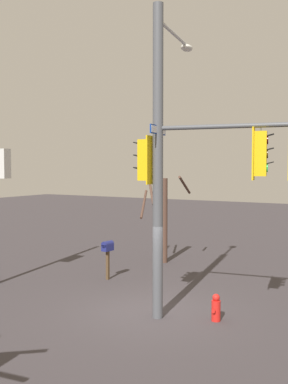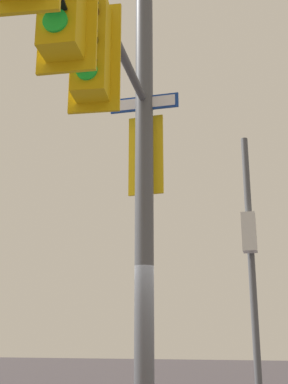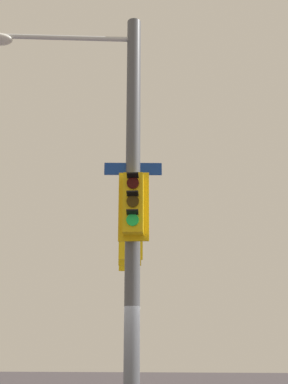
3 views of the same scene
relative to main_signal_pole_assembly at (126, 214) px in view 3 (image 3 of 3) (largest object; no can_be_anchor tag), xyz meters
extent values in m
cylinder|color=#4C4F54|center=(-0.31, 1.21, -0.32)|extent=(0.28, 0.28, 8.39)
cylinder|color=silver|center=(1.07, 1.44, 3.44)|extent=(2.78, 0.56, 0.10)
cylinder|color=#4C4F54|center=(0.13, -1.48, 0.60)|extent=(1.02, 5.40, 0.12)
cube|color=gold|center=(0.13, -1.43, -0.10)|extent=(0.42, 0.38, 1.10)
cube|color=gold|center=(0.09, -1.26, -0.10)|extent=(0.55, 0.17, 1.30)
cylinder|color=#2F0403|center=(0.16, -1.59, 0.24)|extent=(0.22, 0.08, 0.22)
cube|color=black|center=(0.18, -1.66, 0.36)|extent=(0.24, 0.21, 0.06)
cylinder|color=#352504|center=(0.16, -1.59, -0.10)|extent=(0.22, 0.08, 0.22)
cube|color=black|center=(0.18, -1.66, 0.02)|extent=(0.24, 0.21, 0.06)
cylinder|color=#19D147|center=(0.16, -1.59, -0.44)|extent=(0.22, 0.08, 0.22)
cube|color=black|center=(0.18, -1.66, -0.32)|extent=(0.24, 0.21, 0.06)
cylinder|color=#4C4F54|center=(0.13, -1.43, 0.53)|extent=(0.04, 0.04, 0.15)
cube|color=gold|center=(0.27, -2.26, -0.10)|extent=(0.41, 0.37, 1.10)
cube|color=gold|center=(0.23, -2.09, -0.10)|extent=(0.56, 0.15, 1.30)
cylinder|color=#2F0403|center=(0.30, -2.42, 0.24)|extent=(0.22, 0.07, 0.22)
cube|color=black|center=(0.31, -2.50, 0.36)|extent=(0.24, 0.20, 0.06)
cylinder|color=#352504|center=(0.30, -2.42, -0.10)|extent=(0.22, 0.07, 0.22)
cube|color=black|center=(0.31, -2.50, 0.02)|extent=(0.24, 0.20, 0.06)
cylinder|color=#19D147|center=(0.30, -2.42, -0.44)|extent=(0.22, 0.07, 0.22)
cube|color=black|center=(0.31, -2.50, -0.32)|extent=(0.24, 0.20, 0.06)
cylinder|color=#4C4F54|center=(0.27, -2.26, 0.53)|extent=(0.04, 0.04, 0.15)
cube|color=gold|center=(0.41, -3.13, -0.10)|extent=(0.42, 0.38, 1.10)
cube|color=gold|center=(0.37, -2.97, -0.10)|extent=(0.55, 0.17, 1.30)
cylinder|color=#2F0403|center=(0.45, -3.29, 0.24)|extent=(0.22, 0.08, 0.22)
cube|color=black|center=(0.47, -3.36, 0.36)|extent=(0.24, 0.21, 0.06)
cylinder|color=#352504|center=(0.45, -3.29, -0.10)|extent=(0.22, 0.08, 0.22)
cube|color=black|center=(0.47, -3.36, 0.02)|extent=(0.24, 0.21, 0.06)
cylinder|color=#19D147|center=(0.45, -3.29, -0.44)|extent=(0.22, 0.08, 0.22)
cube|color=black|center=(0.47, -3.36, -0.32)|extent=(0.24, 0.21, 0.06)
cylinder|color=#4C4F54|center=(0.41, -3.13, 0.53)|extent=(0.04, 0.04, 0.15)
cube|color=gold|center=(-0.37, 1.57, -0.24)|extent=(0.38, 0.33, 1.10)
cube|color=gold|center=(-0.36, 1.40, -0.24)|extent=(0.56, 0.09, 1.30)
cylinder|color=#2F0403|center=(-0.39, 1.73, 0.10)|extent=(0.22, 0.05, 0.22)
cube|color=black|center=(-0.39, 1.80, 0.22)|extent=(0.22, 0.18, 0.06)
cylinder|color=#352504|center=(-0.39, 1.73, -0.24)|extent=(0.22, 0.05, 0.22)
cube|color=black|center=(-0.39, 1.80, -0.12)|extent=(0.22, 0.18, 0.06)
cylinder|color=#19D147|center=(-0.39, 1.73, -0.58)|extent=(0.22, 0.05, 0.22)
cube|color=black|center=(-0.39, 1.80, -0.46)|extent=(0.22, 0.18, 0.06)
cube|color=navy|center=(-0.31, 1.21, 0.56)|extent=(1.09, 0.18, 0.24)
cube|color=white|center=(-0.31, 1.19, 0.56)|extent=(0.99, 0.14, 0.18)
camera|label=1|loc=(-11.22, -4.71, -0.39)|focal=43.43mm
camera|label=2|loc=(2.40, -5.67, -3.09)|focal=48.03mm
camera|label=3|loc=(-1.62, 10.21, -2.79)|focal=47.33mm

